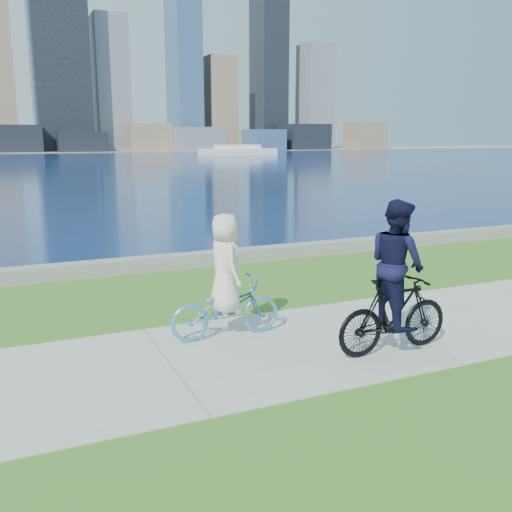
{
  "coord_description": "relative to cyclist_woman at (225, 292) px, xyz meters",
  "views": [
    {
      "loc": [
        -2.08,
        -7.74,
        3.34
      ],
      "look_at": [
        2.26,
        1.96,
        1.1
      ],
      "focal_mm": 40.0,
      "sensor_mm": 36.0,
      "label": 1
    }
  ],
  "objects": [
    {
      "name": "concrete_path",
      "position": [
        -1.19,
        -0.82,
        -0.79
      ],
      "size": [
        80.0,
        3.5,
        0.02
      ],
      "primitive_type": "cube",
      "color": "#AAAAA5",
      "rests_on": "ground"
    },
    {
      "name": "ferry_far",
      "position": [
        35.74,
        86.55,
        -0.02
      ],
      "size": [
        13.73,
        3.92,
        1.86
      ],
      "color": "white",
      "rests_on": "ground"
    },
    {
      "name": "seawall",
      "position": [
        -1.19,
        5.38,
        -0.62
      ],
      "size": [
        90.0,
        0.5,
        0.35
      ],
      "primitive_type": "cube",
      "color": "gray",
      "rests_on": "ground"
    },
    {
      "name": "bay_water",
      "position": [
        -1.19,
        71.18,
        -0.79
      ],
      "size": [
        320.0,
        131.0,
        0.01
      ],
      "primitive_type": "cube",
      "color": "navy",
      "rests_on": "ground"
    },
    {
      "name": "ground",
      "position": [
        -1.19,
        -0.82,
        -0.8
      ],
      "size": [
        320.0,
        320.0,
        0.0
      ],
      "primitive_type": "plane",
      "color": "#386C1C",
      "rests_on": "ground"
    },
    {
      "name": "cyclist_woman",
      "position": [
        0.0,
        0.0,
        0.0
      ],
      "size": [
        0.69,
        1.92,
        2.1
      ],
      "rotation": [
        0.0,
        0.0,
        1.56
      ],
      "color": "#4FA2C1",
      "rests_on": "ground"
    },
    {
      "name": "cyclist_man",
      "position": [
        2.14,
        -1.71,
        0.23
      ],
      "size": [
        0.74,
        2.0,
        2.4
      ],
      "rotation": [
        0.0,
        0.0,
        1.58
      ],
      "color": "black",
      "rests_on": "ground"
    },
    {
      "name": "far_shore",
      "position": [
        -1.19,
        129.18,
        -0.74
      ],
      "size": [
        320.0,
        30.0,
        0.12
      ],
      "primitive_type": "cube",
      "color": "gray",
      "rests_on": "ground"
    }
  ]
}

